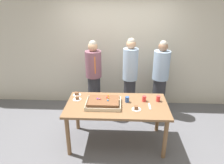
% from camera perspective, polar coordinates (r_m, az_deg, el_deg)
% --- Properties ---
extents(ground_plane, '(12.00, 12.00, 0.00)m').
position_cam_1_polar(ground_plane, '(4.02, 1.24, -15.87)').
color(ground_plane, '#5B5B60').
extents(interior_back_panel, '(8.00, 0.12, 3.00)m').
position_cam_1_polar(interior_back_panel, '(4.84, 1.88, 10.76)').
color(interior_back_panel, beige).
rests_on(interior_back_panel, ground_plane).
extents(party_table, '(1.74, 0.91, 0.78)m').
position_cam_1_polar(party_table, '(3.63, 1.33, -7.40)').
color(party_table, brown).
rests_on(party_table, ground_plane).
extents(sheet_cake, '(0.59, 0.45, 0.12)m').
position_cam_1_polar(sheet_cake, '(3.54, -2.34, -5.63)').
color(sheet_cake, beige).
rests_on(sheet_cake, party_table).
extents(plated_slice_near_left, '(0.15, 0.15, 0.07)m').
position_cam_1_polar(plated_slice_near_left, '(3.44, 6.67, -7.22)').
color(plated_slice_near_left, white).
rests_on(plated_slice_near_left, party_table).
extents(plated_slice_near_right, '(0.15, 0.15, 0.07)m').
position_cam_1_polar(plated_slice_near_right, '(3.77, -9.51, -4.56)').
color(plated_slice_near_right, white).
rests_on(plated_slice_near_right, party_table).
extents(plated_slice_far_left, '(0.15, 0.15, 0.06)m').
position_cam_1_polar(plated_slice_far_left, '(3.94, -9.59, -3.34)').
color(plated_slice_far_left, white).
rests_on(plated_slice_far_left, party_table).
extents(drink_cup_nearest, '(0.07, 0.07, 0.10)m').
position_cam_1_polar(drink_cup_nearest, '(3.70, 8.80, -4.53)').
color(drink_cup_nearest, red).
rests_on(drink_cup_nearest, party_table).
extents(drink_cup_middle, '(0.07, 0.07, 0.10)m').
position_cam_1_polar(drink_cup_middle, '(3.75, 12.52, -4.46)').
color(drink_cup_middle, red).
rests_on(drink_cup_middle, party_table).
extents(drink_cup_far_end, '(0.07, 0.07, 0.10)m').
position_cam_1_polar(drink_cup_far_end, '(3.64, 4.17, -4.77)').
color(drink_cup_far_end, '#2D5199').
rests_on(drink_cup_far_end, party_table).
extents(cake_server_utensil, '(0.03, 0.20, 0.01)m').
position_cam_1_polar(cake_server_utensil, '(3.57, 10.27, -6.59)').
color(cake_server_utensil, silver).
rests_on(cake_server_utensil, party_table).
extents(person_serving_front, '(0.34, 0.34, 1.67)m').
position_cam_1_polar(person_serving_front, '(4.47, -4.98, 1.15)').
color(person_serving_front, '#28282D').
rests_on(person_serving_front, ground_plane).
extents(person_green_shirt_behind, '(0.31, 0.31, 1.74)m').
position_cam_1_polar(person_green_shirt_behind, '(4.35, 4.92, 1.19)').
color(person_green_shirt_behind, '#28282D').
rests_on(person_green_shirt_behind, ground_plane).
extents(person_striped_tie_right, '(0.34, 0.34, 1.66)m').
position_cam_1_polar(person_striped_tie_right, '(4.61, 13.05, 1.19)').
color(person_striped_tie_right, '#28282D').
rests_on(person_striped_tie_right, ground_plane).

